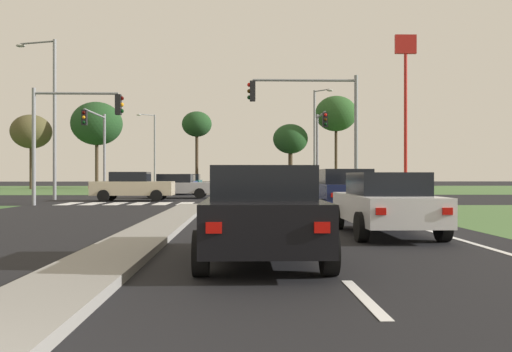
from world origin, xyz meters
TOP-DOWN VIEW (x-y plane):
  - ground_plane at (0.00, 30.00)m, footprint 200.00×200.00m
  - grass_verge_far_right at (25.50, 54.50)m, footprint 35.00×35.00m
  - median_island_near at (0.00, 11.00)m, footprint 1.20×22.00m
  - median_island_far at (0.00, 55.00)m, footprint 1.20×36.00m
  - lane_dash_near at (3.50, 3.79)m, footprint 0.14×2.00m
  - lane_dash_second at (3.50, 9.79)m, footprint 0.14×2.00m
  - lane_dash_third at (3.50, 15.79)m, footprint 0.14×2.00m
  - edge_line_right at (6.85, 12.00)m, footprint 0.14×24.00m
  - stop_bar_near at (3.80, 23.00)m, footprint 6.40×0.50m
  - crosswalk_bar_near at (-6.40, 24.80)m, footprint 0.70×2.80m
  - crosswalk_bar_second at (-5.25, 24.80)m, footprint 0.70×2.80m
  - crosswalk_bar_third at (-4.10, 24.80)m, footprint 0.70×2.80m
  - crosswalk_bar_fourth at (-2.95, 24.80)m, footprint 0.70×2.80m
  - crosswalk_bar_fifth at (-1.80, 24.80)m, footprint 0.70×2.80m
  - crosswalk_bar_sixth at (-0.65, 24.80)m, footprint 0.70×2.80m
  - car_silver_near at (-1.86, 31.41)m, footprint 4.53×2.09m
  - car_black_second at (2.44, 6.48)m, footprint 2.00×4.18m
  - car_blue_third at (-2.21, 38.84)m, footprint 2.00×4.24m
  - car_white_fifth at (5.49, 10.31)m, footprint 1.95×4.33m
  - car_navy_sixth at (5.71, 16.60)m, footprint 2.07×4.30m
  - car_teal_seventh at (-2.31, 45.03)m, footprint 2.05×4.14m
  - car_beige_eighth at (-3.86, 27.77)m, footprint 4.44×1.96m
  - traffic_signal_near_left at (-6.06, 23.40)m, footprint 4.29×0.32m
  - traffic_signal_far_left at (-7.60, 34.69)m, footprint 0.32×5.30m
  - traffic_signal_near_right at (5.76, 23.40)m, footprint 5.29×0.32m
  - traffic_signal_far_right at (7.60, 35.21)m, footprint 0.32×4.03m
  - street_lamp_second at (-8.89, 29.45)m, footprint 2.62×0.96m
  - street_lamp_third at (8.78, 45.67)m, footprint 1.55×1.56m
  - street_lamp_fourth at (-8.84, 65.70)m, footprint 2.06×1.77m
  - pedestrian_at_median at (0.06, 40.30)m, footprint 0.34×0.34m
  - fastfood_pole_sign at (16.03, 43.20)m, footprint 1.80×0.40m
  - treeline_second at (-19.78, 54.98)m, footprint 4.16×4.16m
  - treeline_third at (-13.17, 55.70)m, footprint 5.38×5.38m
  - treeline_fourth at (-2.76, 57.83)m, footprint 3.29×3.29m
  - treeline_fifth at (7.26, 53.91)m, footprint 3.62×3.62m
  - treeline_sixth at (12.03, 54.00)m, footprint 4.33×4.33m

SIDE VIEW (x-z plane):
  - ground_plane at x=0.00m, z-range 0.00..0.00m
  - grass_verge_far_right at x=25.50m, z-range 0.00..0.01m
  - lane_dash_near at x=3.50m, z-range 0.00..0.01m
  - lane_dash_second at x=3.50m, z-range 0.00..0.01m
  - lane_dash_third at x=3.50m, z-range 0.00..0.01m
  - edge_line_right at x=6.85m, z-range 0.00..0.01m
  - stop_bar_near at x=3.80m, z-range 0.00..0.01m
  - crosswalk_bar_near at x=-6.40m, z-range 0.00..0.01m
  - crosswalk_bar_second at x=-5.25m, z-range 0.00..0.01m
  - crosswalk_bar_third at x=-4.10m, z-range 0.00..0.01m
  - crosswalk_bar_fourth at x=-2.95m, z-range 0.00..0.01m
  - crosswalk_bar_fifth at x=-1.80m, z-range 0.00..0.01m
  - crosswalk_bar_sixth at x=-0.65m, z-range 0.00..0.01m
  - median_island_near at x=0.00m, z-range 0.00..0.14m
  - median_island_far at x=0.00m, z-range 0.00..0.14m
  - car_white_fifth at x=5.49m, z-range 0.02..1.48m
  - car_blue_third at x=-2.21m, z-range 0.02..1.50m
  - car_silver_near at x=-1.86m, z-range 0.02..1.52m
  - car_black_second at x=2.44m, z-range 0.02..1.56m
  - car_teal_seventh at x=-2.31m, z-range 0.02..1.56m
  - car_beige_eighth at x=-3.86m, z-range 0.01..1.61m
  - car_navy_sixth at x=5.71m, z-range 0.01..1.63m
  - pedestrian_at_median at x=0.06m, z-range 0.33..2.08m
  - traffic_signal_near_left at x=-6.06m, z-range 1.02..6.54m
  - traffic_signal_far_right at x=7.60m, z-range 1.05..6.86m
  - traffic_signal_far_left at x=-7.60m, z-range 1.12..6.90m
  - traffic_signal_near_right at x=5.76m, z-range 1.18..7.36m
  - street_lamp_third at x=8.78m, z-range 0.52..9.51m
  - street_lamp_fourth at x=-8.84m, z-range 0.57..9.59m
  - treeline_fifth at x=7.26m, z-range 1.78..8.53m
  - street_lamp_second at x=-8.89m, z-range 0.58..9.85m
  - treeline_second at x=-19.78m, z-range 2.08..9.86m
  - treeline_third at x=-13.17m, z-range 2.30..11.51m
  - treeline_fourth at x=-2.76m, z-range 2.76..11.26m
  - treeline_sixth at x=12.03m, z-range 2.98..12.69m
  - fastfood_pole_sign at x=16.03m, z-range 2.91..16.22m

